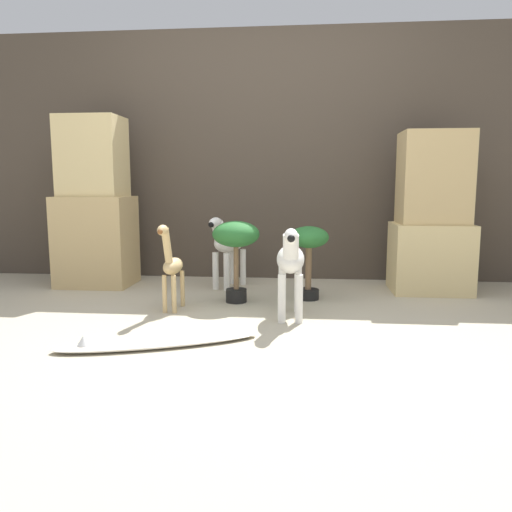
% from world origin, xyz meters
% --- Properties ---
extents(ground_plane, '(14.00, 14.00, 0.00)m').
position_xyz_m(ground_plane, '(0.00, 0.00, 0.00)').
color(ground_plane, '#B2A88E').
extents(wall_back, '(6.40, 0.08, 2.20)m').
position_xyz_m(wall_back, '(0.00, 1.73, 1.10)').
color(wall_back, '#473D33').
rests_on(wall_back, ground_plane).
extents(rock_pillar_left, '(0.60, 0.47, 1.41)m').
position_xyz_m(rock_pillar_left, '(-1.38, 1.23, 0.64)').
color(rock_pillar_left, tan).
rests_on(rock_pillar_left, ground_plane).
extents(rock_pillar_right, '(0.60, 0.47, 1.26)m').
position_xyz_m(rock_pillar_right, '(1.38, 1.23, 0.58)').
color(rock_pillar_right, '#DBC184').
rests_on(rock_pillar_right, ground_plane).
extents(zebra_right, '(0.19, 0.50, 0.60)m').
position_xyz_m(zebra_right, '(0.29, 0.32, 0.36)').
color(zebra_right, white).
rests_on(zebra_right, ground_plane).
extents(zebra_left, '(0.31, 0.50, 0.60)m').
position_xyz_m(zebra_left, '(-0.25, 1.23, 0.36)').
color(zebra_left, white).
rests_on(zebra_left, ground_plane).
extents(giraffe_figurine, '(0.13, 0.40, 0.60)m').
position_xyz_m(giraffe_figurine, '(-0.51, 0.43, 0.32)').
color(giraffe_figurine, tan).
rests_on(giraffe_figurine, ground_plane).
extents(potted_palm_front, '(0.29, 0.29, 0.55)m').
position_xyz_m(potted_palm_front, '(0.41, 0.86, 0.41)').
color(potted_palm_front, black).
rests_on(potted_palm_front, ground_plane).
extents(potted_palm_back, '(0.34, 0.34, 0.59)m').
position_xyz_m(potted_palm_back, '(-0.11, 0.72, 0.45)').
color(potted_palm_back, black).
rests_on(potted_palm_back, ground_plane).
extents(surfboard, '(1.09, 0.59, 0.08)m').
position_xyz_m(surfboard, '(-0.40, -0.30, 0.02)').
color(surfboard, silver).
rests_on(surfboard, ground_plane).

